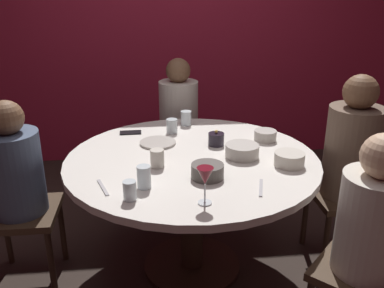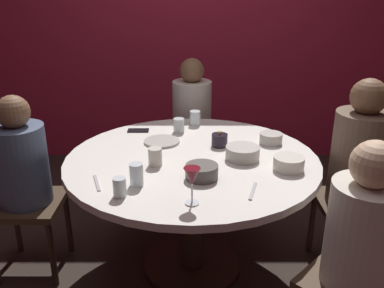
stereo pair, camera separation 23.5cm
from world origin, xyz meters
TOP-DOWN VIEW (x-y plane):
  - ground_plane at (0.00, 0.00)m, footprint 8.00×8.00m
  - back_wall at (0.00, 1.88)m, footprint 6.00×0.10m
  - dining_table at (0.00, 0.00)m, footprint 1.44×1.44m
  - seated_diner_left at (-0.98, 0.00)m, footprint 0.40×0.40m
  - seated_diner_back at (0.00, 0.98)m, footprint 0.40×0.40m
  - seated_diner_right at (0.96, 0.00)m, footprint 0.40×0.40m
  - seated_diner_front_right at (0.71, -0.71)m, footprint 0.57×0.57m
  - candle_holder at (0.17, 0.17)m, footprint 0.10×0.10m
  - wine_glass at (-0.00, -0.54)m, footprint 0.08×0.08m
  - dinner_plate at (-0.19, 0.23)m, footprint 0.22×0.22m
  - cell_phone at (-0.36, 0.45)m, footprint 0.14×0.07m
  - bowl_serving_large at (0.05, -0.27)m, footprint 0.17×0.17m
  - bowl_salad_center at (0.49, 0.22)m, footprint 0.14×0.14m
  - bowl_small_white at (0.51, -0.17)m, footprint 0.16×0.16m
  - bowl_sauce_side at (0.28, -0.03)m, footprint 0.19×0.19m
  - cup_near_candle at (-0.34, -0.46)m, footprint 0.06×0.06m
  - cup_by_left_diner at (-0.27, -0.35)m, footprint 0.07×0.07m
  - cup_by_right_diner at (0.02, 0.58)m, footprint 0.07×0.07m
  - cup_center_front at (-0.20, -0.11)m, footprint 0.07×0.07m
  - cup_far_edge at (-0.09, 0.43)m, footprint 0.07×0.07m
  - fork_near_plate at (0.29, -0.42)m, footprint 0.06×0.18m
  - knife_near_plate at (-0.47, -0.33)m, footprint 0.07×0.18m

SIDE VIEW (x-z plane):
  - ground_plane at x=0.00m, z-range 0.00..0.00m
  - dining_table at x=0.00m, z-range 0.24..0.99m
  - seated_diner_left at x=-0.98m, z-range 0.14..1.25m
  - seated_diner_front_right at x=0.71m, z-range 0.14..1.26m
  - seated_diner_back at x=0.00m, z-range 0.14..1.29m
  - seated_diner_right at x=0.96m, z-range 0.14..1.35m
  - fork_near_plate at x=0.29m, z-range 0.75..0.76m
  - knife_near_plate at x=-0.47m, z-range 0.75..0.76m
  - cell_phone at x=-0.36m, z-range 0.75..0.76m
  - dinner_plate at x=-0.19m, z-range 0.75..0.77m
  - bowl_salad_center at x=0.49m, z-range 0.75..0.82m
  - bowl_serving_large at x=0.05m, z-range 0.75..0.83m
  - bowl_small_white at x=0.51m, z-range 0.75..0.83m
  - bowl_sauce_side at x=0.28m, z-range 0.75..0.83m
  - candle_holder at x=0.17m, z-range 0.74..0.84m
  - cup_far_edge at x=-0.09m, z-range 0.75..0.85m
  - cup_near_candle at x=-0.34m, z-range 0.75..0.85m
  - cup_center_front at x=-0.20m, z-range 0.75..0.85m
  - cup_by_right_diner at x=0.02m, z-range 0.75..0.85m
  - cup_by_left_diner at x=-0.27m, z-range 0.75..0.87m
  - wine_glass at x=0.00m, z-range 0.80..0.97m
  - back_wall at x=0.00m, z-range 0.00..2.60m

